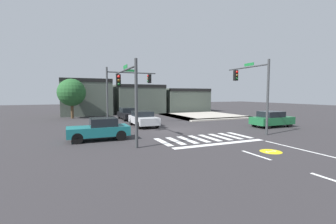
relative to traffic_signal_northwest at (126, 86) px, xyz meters
name	(u,v)px	position (x,y,z in m)	size (l,w,h in m)	color
ground_plane	(177,129)	(3.33, -5.36, -4.07)	(120.00, 120.00, 0.00)	#302D30
crosswalk_near	(204,138)	(3.33, -9.86, -4.06)	(6.86, 2.68, 0.01)	silver
lane_markings	(317,166)	(4.43, -17.38, -4.06)	(6.80, 20.25, 0.01)	white
bike_detector_marking	(271,152)	(4.64, -14.63, -4.06)	(1.18, 1.18, 0.01)	yellow
curb_corner_northeast	(202,116)	(11.82, 4.06, -3.99)	(10.00, 10.60, 0.15)	#B2AA9E
storefront_row	(135,99)	(4.68, 13.53, -1.65)	(24.35, 6.64, 5.42)	#4C564C
traffic_signal_northwest	(126,86)	(0.00, 0.00, 0.00)	(5.29, 0.32, 5.90)	#383A3D
traffic_signal_southeast	(252,84)	(8.54, -8.95, -0.01)	(0.32, 4.77, 5.85)	#383A3D
traffic_signal_southwest	(127,87)	(-1.96, -8.46, -0.39)	(0.32, 6.04, 5.25)	#383A3D
car_silver	(143,119)	(1.14, -2.16, -3.30)	(1.93, 4.38, 1.48)	#B7BABF
car_green	(272,119)	(12.46, -7.52, -3.30)	(4.11, 1.87, 1.52)	#1E6638
car_teal	(100,129)	(-3.67, -7.49, -3.31)	(4.10, 1.79, 1.52)	#196B70
car_black	(127,114)	(1.14, 4.44, -3.34)	(1.71, 4.75, 1.47)	black
roadside_tree	(72,93)	(-5.17, 8.64, -0.68)	(3.55, 3.55, 5.18)	#4C3823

